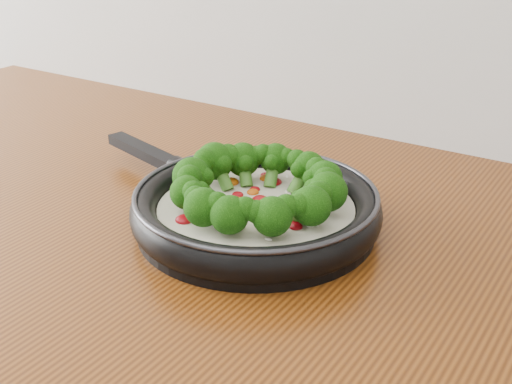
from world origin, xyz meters
The scene contains 1 object.
skillet centered at (0.11, 1.10, 0.93)m, with size 0.50×0.37×0.09m.
Camera 1 is at (0.52, 0.48, 1.29)m, focal length 47.90 mm.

